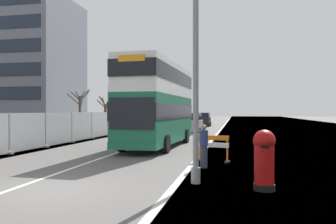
{
  "coord_description": "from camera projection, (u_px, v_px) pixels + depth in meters",
  "views": [
    {
      "loc": [
        5.18,
        -8.65,
        2.25
      ],
      "look_at": [
        1.88,
        7.68,
        2.2
      ],
      "focal_mm": 36.1,
      "sensor_mm": 36.0,
      "label": 1
    }
  ],
  "objects": [
    {
      "name": "bare_tree_far_verge_near",
      "position": [
        80.0,
        107.0,
        45.51
      ],
      "size": [
        2.97,
        2.86,
        5.18
      ],
      "color": "#4C3D2D",
      "rests_on": "ground"
    },
    {
      "name": "lamppost_foreground",
      "position": [
        196.0,
        35.0,
        10.45
      ],
      "size": [
        0.29,
        0.7,
        9.67
      ],
      "color": "gray",
      "rests_on": "ground"
    },
    {
      "name": "double_decker_bus",
      "position": [
        159.0,
        103.0,
        21.32
      ],
      "size": [
        3.02,
        10.44,
        5.17
      ],
      "color": "#196042",
      "rests_on": "ground"
    },
    {
      "name": "car_receding_mid",
      "position": [
        158.0,
        121.0,
        42.81
      ],
      "size": [
        2.09,
        4.54,
        2.01
      ],
      "color": "slate",
      "rests_on": "ground"
    },
    {
      "name": "car_receding_far",
      "position": [
        204.0,
        120.0,
        49.4
      ],
      "size": [
        1.96,
        4.3,
        2.0
      ],
      "color": "black",
      "rests_on": "ground"
    },
    {
      "name": "roadworks_barrier",
      "position": [
        213.0,
        146.0,
        14.89
      ],
      "size": [
        1.47,
        0.78,
        1.17
      ],
      "color": "orange",
      "rests_on": "ground"
    },
    {
      "name": "bare_tree_far_verge_mid",
      "position": [
        105.0,
        111.0,
        44.45
      ],
      "size": [
        2.44,
        3.43,
        4.19
      ],
      "color": "#4C3D2D",
      "rests_on": "ground"
    },
    {
      "name": "car_oncoming_near",
      "position": [
        192.0,
        123.0,
        35.21
      ],
      "size": [
        1.98,
        4.36,
        2.03
      ],
      "color": "gray",
      "rests_on": "ground"
    },
    {
      "name": "pedestrian_at_kerb",
      "position": [
        204.0,
        146.0,
        13.34
      ],
      "size": [
        0.34,
        0.34,
        1.71
      ],
      "color": "#2D3342",
      "rests_on": "ground"
    },
    {
      "name": "construction_site_fence",
      "position": [
        91.0,
        126.0,
        27.53
      ],
      "size": [
        0.44,
        27.4,
        2.19
      ],
      "color": "#A8AAAD",
      "rests_on": "ground"
    },
    {
      "name": "ground",
      "position": [
        72.0,
        192.0,
        9.5
      ],
      "size": [
        140.0,
        280.0,
        0.1
      ],
      "color": "#565451"
    },
    {
      "name": "red_pillar_postbox",
      "position": [
        264.0,
        157.0,
        9.55
      ],
      "size": [
        0.62,
        0.62,
        1.72
      ],
      "color": "black",
      "rests_on": "ground"
    }
  ]
}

